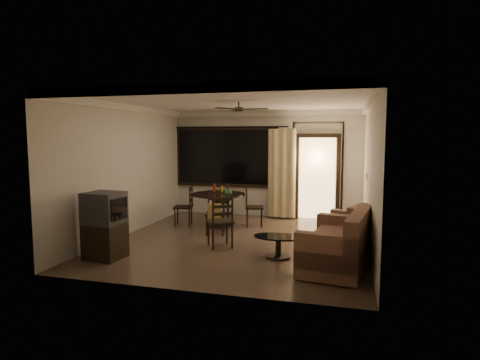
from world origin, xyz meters
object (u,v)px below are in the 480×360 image
(tv_cabinet, at_px, (105,225))
(sofa, at_px, (340,246))
(dining_chair_north, at_px, (221,208))
(dining_chair_east, at_px, (254,214))
(dining_chair_south, at_px, (215,221))
(side_chair, at_px, (220,231))
(coffee_table, at_px, (278,243))
(armchair, at_px, (346,228))
(dining_chair_west, at_px, (184,214))
(dining_table, at_px, (219,200))

(tv_cabinet, relative_size, sofa, 0.63)
(tv_cabinet, xyz_separation_m, sofa, (3.95, 0.51, -0.22))
(dining_chair_north, xyz_separation_m, tv_cabinet, (-0.93, -3.75, 0.30))
(dining_chair_east, relative_size, tv_cabinet, 0.82)
(dining_chair_south, relative_size, side_chair, 0.91)
(dining_chair_north, bearing_deg, side_chair, 94.07)
(coffee_table, bearing_deg, tv_cabinet, -164.02)
(sofa, distance_m, coffee_table, 1.11)
(dining_chair_south, xyz_separation_m, coffee_table, (1.60, -1.31, -0.05))
(tv_cabinet, height_order, coffee_table, tv_cabinet)
(armchair, distance_m, coffee_table, 1.65)
(dining_chair_south, height_order, tv_cabinet, tv_cabinet)
(armchair, relative_size, coffee_table, 1.17)
(armchair, bearing_deg, dining_chair_north, 172.98)
(sofa, xyz_separation_m, armchair, (0.09, 1.52, -0.04))
(dining_chair_south, distance_m, side_chair, 1.02)
(tv_cabinet, height_order, sofa, tv_cabinet)
(dining_chair_north, bearing_deg, armchair, 137.93)
(dining_chair_west, bearing_deg, side_chair, 28.83)
(dining_chair_east, relative_size, side_chair, 0.91)
(dining_chair_south, height_order, sofa, dining_chair_south)
(dining_table, height_order, coffee_table, dining_table)
(dining_chair_east, xyz_separation_m, sofa, (2.03, -2.66, 0.09))
(dining_chair_west, xyz_separation_m, side_chair, (1.42, -1.58, 0.03))
(dining_chair_north, relative_size, tv_cabinet, 0.82)
(dining_table, bearing_deg, tv_cabinet, -110.35)
(dining_table, height_order, dining_chair_east, dining_table)
(dining_chair_north, height_order, armchair, dining_chair_north)
(dining_chair_south, bearing_deg, side_chair, -79.38)
(coffee_table, bearing_deg, dining_chair_north, 124.07)
(dining_table, bearing_deg, dining_chair_east, 13.03)
(dining_chair_west, height_order, coffee_table, dining_chair_west)
(armchair, height_order, side_chair, side_chair)
(dining_chair_north, relative_size, side_chair, 0.91)
(armchair, xyz_separation_m, side_chair, (-2.33, -0.81, -0.02))
(dining_chair_north, bearing_deg, dining_table, 90.11)
(dining_chair_west, height_order, tv_cabinet, tv_cabinet)
(tv_cabinet, bearing_deg, side_chair, 39.63)
(dining_chair_east, height_order, dining_chair_north, same)
(dining_table, height_order, dining_chair_west, dining_table)
(dining_table, relative_size, tv_cabinet, 1.07)
(dining_chair_east, height_order, coffee_table, dining_chair_east)
(dining_chair_north, distance_m, side_chair, 2.66)
(dining_chair_north, bearing_deg, dining_chair_west, 43.24)
(dining_table, relative_size, armchair, 1.23)
(dining_chair_west, relative_size, sofa, 0.52)
(dining_chair_east, bearing_deg, dining_chair_south, 135.70)
(dining_chair_west, distance_m, dining_chair_east, 1.67)
(sofa, bearing_deg, coffee_table, 171.76)
(sofa, xyz_separation_m, coffee_table, (-1.05, 0.32, -0.11))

